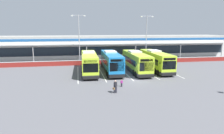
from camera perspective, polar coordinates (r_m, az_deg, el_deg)
ground_plane at (r=30.08m, az=6.24°, el=-3.89°), size 200.00×200.00×0.00m
terminal_building at (r=55.61m, az=-1.46°, el=6.17°), size 70.00×13.00×6.00m
red_barrier_wall at (r=43.77m, az=0.98°, el=1.61°), size 60.00×0.40×1.10m
coach_bus_leftmost at (r=35.00m, az=-6.77°, el=1.20°), size 3.07×12.20×3.78m
coach_bus_left_centre at (r=35.58m, az=-0.24°, el=1.44°), size 3.07×12.20×3.78m
coach_bus_centre at (r=36.03m, az=7.08°, el=1.47°), size 3.07×12.20×3.78m
coach_bus_right_centre at (r=37.92m, az=12.70°, el=1.76°), size 3.07×12.20×3.78m
bay_stripe_far_west at (r=34.75m, az=-10.03°, el=-1.96°), size 0.14×13.00×0.01m
bay_stripe_west at (r=34.99m, az=-3.14°, el=-1.72°), size 0.14×13.00×0.01m
bay_stripe_mid_west at (r=35.71m, az=3.57°, el=-1.46°), size 0.14×13.00×0.01m
bay_stripe_centre at (r=36.91m, az=9.92°, el=-1.20°), size 0.14×13.00×0.01m
bay_stripe_mid_east at (r=38.52m, az=15.81°, el=-0.94°), size 0.14×13.00×0.01m
pedestrian_with_handbag at (r=23.76m, az=0.97°, el=-5.73°), size 0.62×0.51×1.62m
pedestrian_child at (r=26.46m, az=2.86°, el=-4.70°), size 0.33×0.19×1.00m
lamp_post_west at (r=45.41m, az=-9.74°, el=9.07°), size 3.24×0.28×11.00m
lamp_post_centre at (r=48.15m, az=10.13°, el=9.16°), size 3.24×0.28×11.00m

